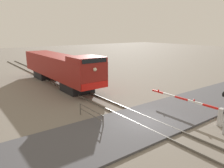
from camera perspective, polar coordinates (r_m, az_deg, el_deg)
name	(u,v)px	position (r m, az deg, el deg)	size (l,w,h in m)	color
ground_plane	(144,122)	(16.34, 8.41, -9.81)	(160.00, 160.00, 0.00)	slate
rail_track_left	(137,124)	(15.85, 6.55, -10.22)	(0.08, 80.00, 0.15)	#59544C
rail_track_right	(151,119)	(16.80, 10.16, -8.93)	(0.08, 80.00, 0.15)	#59544C
road_surface	(144,121)	(16.31, 8.41, -9.58)	(36.00, 5.38, 0.14)	#47474C
locomotive	(60,67)	(27.51, -13.41, 4.27)	(3.09, 16.46, 4.03)	black
crossing_gate	(208,110)	(17.53, 23.69, -6.16)	(0.36, 6.98, 1.37)	silver
guard_railing	(91,113)	(16.20, -5.54, -7.52)	(0.08, 3.23, 0.95)	#4C4742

